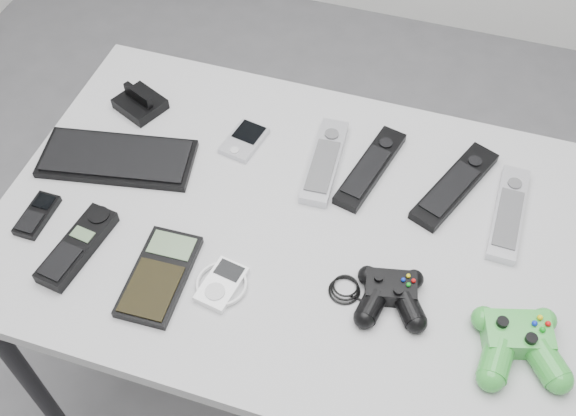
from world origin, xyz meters
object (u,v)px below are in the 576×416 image
(controller_black, at_px, (391,294))
(remote_silver_a, at_px, (325,161))
(mobile_phone, at_px, (37,215))
(pda, at_px, (244,140))
(controller_green, at_px, (519,342))
(desk, at_px, (304,245))
(remote_black_b, at_px, (455,185))
(mp3_player, at_px, (222,284))
(cordless_handset, at_px, (77,246))
(pda_keyboard, at_px, (117,158))
(remote_silver_b, at_px, (509,213))
(calculator, at_px, (159,275))
(remote_black_a, at_px, (371,167))

(controller_black, bearing_deg, remote_silver_a, 113.68)
(mobile_phone, bearing_deg, pda, 44.88)
(mobile_phone, distance_m, controller_green, 0.87)
(mobile_phone, bearing_deg, controller_green, 0.23)
(pda, relative_size, mobile_phone, 1.00)
(desk, bearing_deg, pda, 137.68)
(controller_black, bearing_deg, pda, 131.10)
(remote_black_b, relative_size, controller_black, 1.14)
(desk, relative_size, mp3_player, 11.89)
(remote_black_b, distance_m, cordless_handset, 0.70)
(pda_keyboard, distance_m, mp3_player, 0.36)
(remote_silver_b, bearing_deg, desk, -157.97)
(mp3_player, bearing_deg, remote_silver_b, 43.14)
(mobile_phone, bearing_deg, calculator, -10.58)
(cordless_handset, distance_m, calculator, 0.16)
(remote_silver_b, xyz_separation_m, mobile_phone, (-0.83, -0.27, -0.00))
(desk, bearing_deg, controller_black, -30.62)
(pda, bearing_deg, mobile_phone, -124.99)
(remote_silver_a, bearing_deg, cordless_handset, -141.16)
(pda_keyboard, relative_size, controller_green, 1.89)
(pda_keyboard, bearing_deg, cordless_handset, -92.56)
(mobile_phone, xyz_separation_m, controller_black, (0.66, 0.03, 0.01))
(calculator, bearing_deg, controller_green, 2.60)
(remote_black_a, bearing_deg, remote_silver_a, -159.55)
(pda_keyboard, xyz_separation_m, pda, (0.22, 0.12, -0.00))
(mobile_phone, xyz_separation_m, cordless_handset, (0.11, -0.04, 0.01))
(desk, distance_m, remote_black_b, 0.31)
(pda, height_order, cordless_handset, cordless_handset)
(cordless_handset, distance_m, controller_black, 0.55)
(calculator, bearing_deg, cordless_handset, 174.59)
(pda, bearing_deg, remote_black_a, 11.22)
(desk, distance_m, mobile_phone, 0.50)
(mobile_phone, bearing_deg, remote_black_a, 28.37)
(cordless_handset, bearing_deg, pda, 68.38)
(pda_keyboard, distance_m, calculator, 0.29)
(remote_silver_b, bearing_deg, mobile_phone, -160.62)
(calculator, bearing_deg, remote_silver_a, 57.24)
(remote_silver_a, xyz_separation_m, mobile_phone, (-0.47, -0.29, -0.00))
(pda_keyboard, bearing_deg, desk, -15.90)
(calculator, distance_m, mp3_player, 0.11)
(pda_keyboard, distance_m, remote_black_b, 0.66)
(mobile_phone, height_order, calculator, calculator)
(remote_silver_b, xyz_separation_m, calculator, (-0.56, -0.32, -0.00))
(remote_silver_a, distance_m, controller_green, 0.49)
(remote_silver_b, relative_size, controller_green, 1.39)
(desk, xyz_separation_m, controller_black, (0.18, -0.11, 0.09))
(remote_black_a, distance_m, controller_black, 0.29)
(calculator, height_order, controller_green, controller_green)
(remote_black_a, height_order, mp3_player, remote_black_a)
(remote_black_a, bearing_deg, calculator, -116.23)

